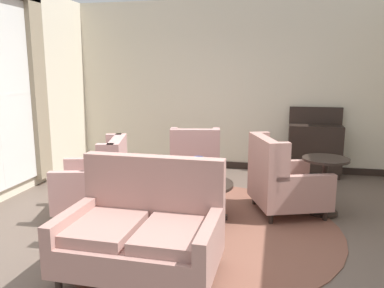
{
  "coord_description": "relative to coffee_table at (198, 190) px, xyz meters",
  "views": [
    {
      "loc": [
        0.87,
        -3.9,
        1.84
      ],
      "look_at": [
        -0.18,
        0.83,
        0.88
      ],
      "focal_mm": 36.44,
      "sensor_mm": 36.0,
      "label": 1
    }
  ],
  "objects": [
    {
      "name": "wall_back",
      "position": [
        0.04,
        2.62,
        1.13
      ],
      "size": [
        5.91,
        0.08,
        3.02
      ],
      "primitive_type": "cube",
      "color": "beige",
      "rests_on": "ground"
    },
    {
      "name": "armchair_near_sideboard",
      "position": [
        1.0,
        0.44,
        0.04
      ],
      "size": [
        1.08,
        1.08,
        1.0
      ],
      "rotation": [
        0.0,
        0.0,
        1.93
      ],
      "color": "tan",
      "rests_on": "ground"
    },
    {
      "name": "coffee_table",
      "position": [
        0.0,
        0.0,
        0.0
      ],
      "size": [
        0.85,
        0.85,
        0.47
      ],
      "color": "black",
      "rests_on": "ground"
    },
    {
      "name": "settee",
      "position": [
        -0.22,
        -1.36,
        0.02
      ],
      "size": [
        1.38,
        0.94,
        1.02
      ],
      "rotation": [
        0.0,
        0.0,
        -0.02
      ],
      "color": "tan",
      "rests_on": "ground"
    },
    {
      "name": "sideboard",
      "position": [
        1.55,
        2.32,
        0.13
      ],
      "size": [
        0.88,
        0.36,
        1.18
      ],
      "color": "black",
      "rests_on": "ground"
    },
    {
      "name": "armchair_near_window",
      "position": [
        -0.32,
        1.35,
        0.04
      ],
      "size": [
        0.88,
        0.99,
        0.95
      ],
      "rotation": [
        0.0,
        0.0,
        3.33
      ],
      "color": "tan",
      "rests_on": "ground"
    },
    {
      "name": "porcelain_vase",
      "position": [
        0.01,
        -0.04,
        0.23
      ],
      "size": [
        0.19,
        0.19,
        0.33
      ],
      "color": "#384C93",
      "rests_on": "coffee_table"
    },
    {
      "name": "armchair_back_corner",
      "position": [
        -1.25,
        -0.15,
        0.05
      ],
      "size": [
        0.99,
        0.95,
        0.99
      ],
      "rotation": [
        0.0,
        0.0,
        4.97
      ],
      "color": "tan",
      "rests_on": "ground"
    },
    {
      "name": "side_table",
      "position": [
        1.52,
        0.51,
        0.07
      ],
      "size": [
        0.57,
        0.57,
        0.73
      ],
      "color": "black",
      "rests_on": "ground"
    },
    {
      "name": "area_rug",
      "position": [
        0.04,
        -0.24,
        -0.37
      ],
      "size": [
        3.31,
        3.31,
        0.01
      ],
      "primitive_type": "cylinder",
      "color": "brown",
      "rests_on": "ground"
    },
    {
      "name": "wall_left",
      "position": [
        -2.84,
        0.4,
        1.13
      ],
      "size": [
        0.08,
        4.43,
        3.02
      ],
      "primitive_type": "cube",
      "color": "beige",
      "rests_on": "ground"
    },
    {
      "name": "ground",
      "position": [
        0.04,
        -0.54,
        -0.38
      ],
      "size": [
        8.86,
        8.86,
        0.0
      ],
      "primitive_type": "plane",
      "color": "brown"
    },
    {
      "name": "baseboard_back",
      "position": [
        0.04,
        2.56,
        -0.32
      ],
      "size": [
        5.75,
        0.03,
        0.12
      ],
      "primitive_type": "cube",
      "color": "black",
      "rests_on": "ground"
    }
  ]
}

